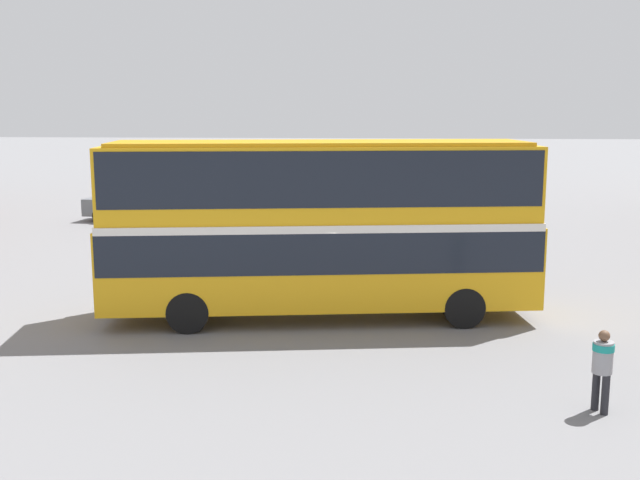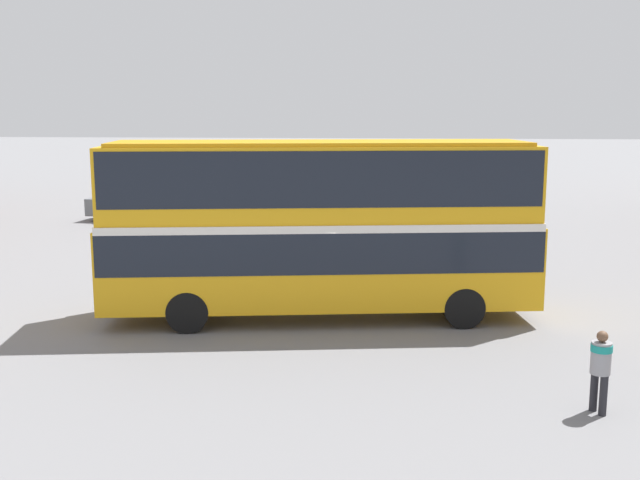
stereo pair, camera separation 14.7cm
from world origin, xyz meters
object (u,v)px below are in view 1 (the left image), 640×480
Objects in this scene: pedestrian_foreground at (602,362)px; parked_car_kerb_far at (134,204)px; double_decker_bus at (320,218)px; parked_car_kerb_near at (362,221)px.

pedestrian_foreground is 0.32× the size of parked_car_kerb_far.
double_decker_bus is 19.52m from parked_car_kerb_far.
parked_car_kerb_far is at bearing 114.14° from double_decker_bus.
pedestrian_foreground is at bearing 133.53° from parked_car_kerb_far.
double_decker_bus is 8.25m from pedestrian_foreground.
parked_car_kerb_far is at bearing 153.47° from parked_car_kerb_near.
parked_car_kerb_near is at bearing 77.89° from double_decker_bus.
double_decker_bus is 2.35× the size of parked_car_kerb_far.
parked_car_kerb_near is (-4.87, 18.09, -0.20)m from pedestrian_foreground.
pedestrian_foreground is (5.62, -5.80, -1.71)m from double_decker_bus.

